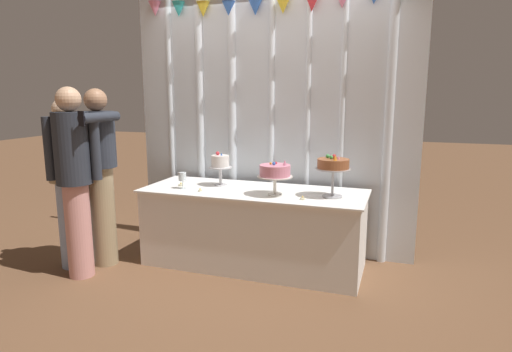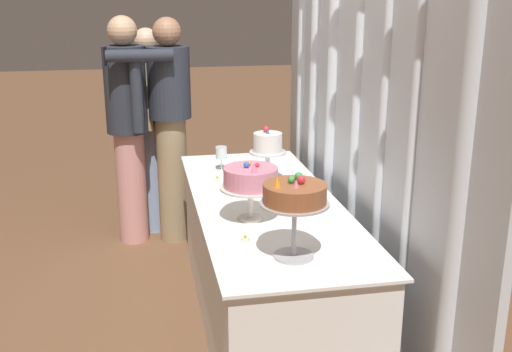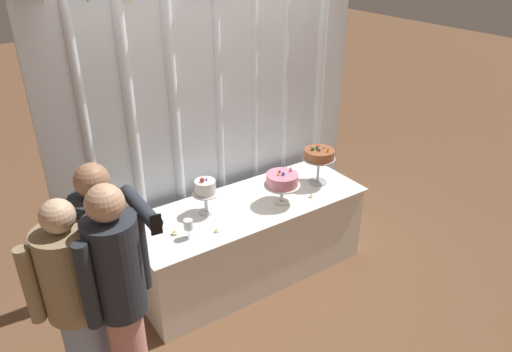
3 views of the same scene
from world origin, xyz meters
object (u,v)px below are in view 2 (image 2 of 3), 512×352
Objects in this scene: guest_girl_blue_dress at (169,120)px; guest_man_pink_jacket at (128,121)px; cake_table at (266,263)px; cake_display_center at (251,179)px; tealight_far_left at (235,165)px; tealight_near_right at (245,239)px; tealight_near_left at (217,179)px; cake_display_rightmost at (295,198)px; wine_glass at (221,153)px; cake_display_leftmost at (268,146)px; guest_man_dark_suit at (150,123)px.

guest_girl_blue_dress is 0.99× the size of guest_man_pink_jacket.
cake_display_center reaches higher than cake_table.
tealight_far_left reaches higher than tealight_near_right.
tealight_near_right is (1.24, -0.15, -0.00)m from tealight_far_left.
tealight_far_left reaches higher than tealight_near_left.
guest_girl_blue_dress is at bearing -168.93° from cake_display_rightmost.
tealight_far_left is at bearing 126.20° from wine_glass.
cake_display_leftmost is 0.37m from tealight_near_left.
tealight_far_left is 1.02m from guest_man_dark_suit.
tealight_near_left is at bearing -179.74° from tealight_near_right.
cake_table is 0.70m from cake_display_leftmost.
tealight_near_right is at bearing 7.14° from guest_girl_blue_dress.
cake_display_leftmost is at bearing 161.67° from tealight_near_right.
cake_display_rightmost is 1.40m from wine_glass.
guest_girl_blue_dress is at bearing -148.63° from tealight_far_left.
cake_display_center is at bearing 20.55° from guest_man_pink_jacket.
cake_display_center is 0.19× the size of guest_man_pink_jacket.
wine_glass is at bearing -178.40° from cake_display_center.
tealight_near_left is at bearing 17.68° from guest_man_dark_suit.
tealight_near_left is at bearing 29.49° from guest_man_pink_jacket.
cake_table is 6.20× the size of cake_display_leftmost.
cake_display_rightmost is 1.49m from tealight_far_left.
tealight_near_right is 0.03× the size of guest_man_dark_suit.
wine_glass is at bearing 177.53° from tealight_near_right.
guest_man_dark_suit reaches higher than cake_display_rightmost.
cake_display_leftmost is 0.65m from cake_display_center.
cake_table is 55.11× the size of tealight_near_left.
tealight_near_left is (-0.44, -0.21, 0.38)m from cake_table.
cake_table is 6.47× the size of cake_display_center.
tealight_near_left is (-1.18, -0.18, -0.26)m from cake_display_rightmost.
cake_display_leftmost reaches higher than cake_display_center.
wine_glass is 0.94m from guest_man_pink_jacket.
guest_man_dark_suit is (-0.24, -0.14, -0.07)m from guest_girl_blue_dress.
cake_display_leftmost is at bearing 173.93° from cake_display_rightmost.
cake_table is at bearing -12.71° from cake_display_leftmost.
guest_girl_blue_dress is 0.29m from guest_man_dark_suit.
tealight_far_left is at bearing 175.61° from cake_display_center.
wine_glass is 1.03m from guest_man_dark_suit.
cake_table is 0.98m from cake_display_rightmost.
tealight_near_right reaches higher than cake_table.
tealight_near_left is 0.96m from guest_girl_blue_dress.
guest_man_dark_suit reaches higher than tealight_near_left.
tealight_near_left is (-0.07, -0.30, -0.21)m from cake_display_leftmost.
tealight_far_left is at bearing 46.25° from guest_man_pink_jacket.
cake_display_leftmost is 6.54× the size of tealight_far_left.
cake_display_leftmost is at bearing 28.09° from guest_girl_blue_dress.
cake_display_center is 1.90m from guest_man_dark_suit.
cake_table is at bearing 25.85° from tealight_near_left.
cake_table is 1.67m from guest_man_pink_jacket.
cake_display_leftmost is 2.15× the size of wine_glass.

